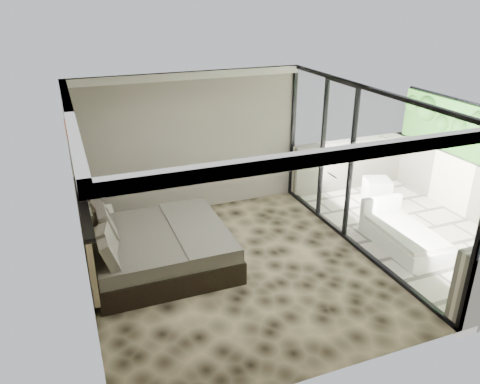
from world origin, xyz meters
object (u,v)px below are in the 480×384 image
object	(u,v)px
bed	(154,247)
lounger	(402,235)
ottoman	(377,190)
nightstand	(101,225)
table_lamp	(94,193)

from	to	relation	value
bed	lounger	bearing A→B (deg)	-12.16
ottoman	nightstand	bearing A→B (deg)	174.77
nightstand	table_lamp	bearing A→B (deg)	-157.22
bed	ottoman	distance (m)	5.02
bed	nightstand	xyz separation A→B (m)	(-0.71, 1.34, -0.11)
table_lamp	lounger	size ratio (longest dim) A/B	0.35
nightstand	ottoman	world-z (taller)	ottoman
lounger	bed	bearing A→B (deg)	171.11
nightstand	table_lamp	distance (m)	0.65
bed	table_lamp	xyz separation A→B (m)	(-0.75, 1.32, 0.53)
bed	table_lamp	bearing A→B (deg)	119.63
ottoman	lounger	xyz separation A→B (m)	(-0.72, -1.73, -0.06)
nightstand	lounger	distance (m)	5.42
ottoman	lounger	size ratio (longest dim) A/B	0.30
nightstand	lounger	size ratio (longest dim) A/B	0.30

